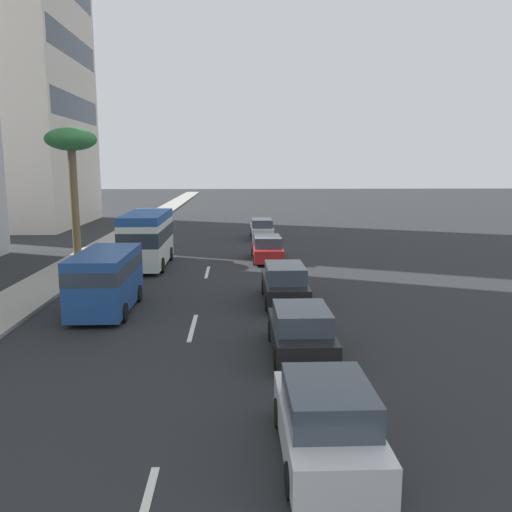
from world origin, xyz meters
The scene contains 12 objects.
ground_plane centered at (31.50, 0.00, 0.00)m, with size 198.00×198.00×0.00m, color #26282B.
sidewalk_right centered at (31.50, 7.74, 0.07)m, with size 162.00×2.72×0.15m, color #9E9B93.
lane_stripe_mid centered at (14.80, 0.00, 0.01)m, with size 3.20×0.16×0.01m, color silver.
lane_stripe_far centered at (24.78, 0.00, 0.01)m, with size 3.20×0.16×0.01m, color silver.
minibus_lead centered at (26.63, 3.52, 1.71)m, with size 6.51×2.33×3.13m.
car_second centered at (18.20, -3.64, 0.79)m, with size 4.58×1.80×1.67m.
car_third centered at (28.26, -3.50, 0.74)m, with size 4.67×1.82×1.55m.
car_fourth centered at (38.32, -3.67, 0.75)m, with size 4.77×1.79×1.58m.
car_fifth centered at (6.10, -3.35, 0.77)m, with size 4.12×1.84×1.64m.
car_sixth centered at (11.94, -3.56, 0.73)m, with size 4.13×1.84×1.53m.
van_seventh centered at (17.09, 3.59, 1.39)m, with size 4.97×2.16×2.42m.
palm_tree centered at (30.20, 8.63, 6.99)m, with size 3.16×3.16×7.96m.
Camera 1 is at (-3.46, -1.58, 5.76)m, focal length 36.73 mm.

